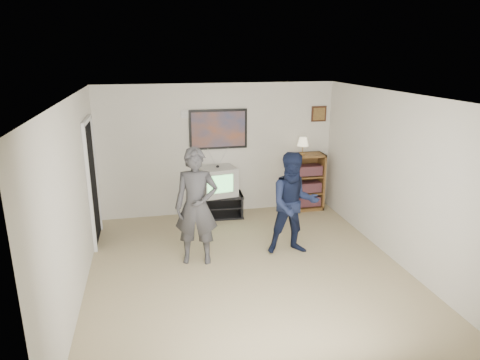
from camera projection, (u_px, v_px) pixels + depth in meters
name	position (u px, v px, depth m)	size (l,w,h in m)	color
room_shell	(243.00, 182.00, 6.14)	(4.51, 5.00, 2.51)	#96805F
media_stand	(219.00, 205.00, 8.19)	(0.92, 0.55, 0.44)	black
crt_television	(218.00, 181.00, 8.05)	(0.64, 0.54, 0.54)	#A9A9A4
bookshelf	(306.00, 182.00, 8.50)	(0.69, 0.39, 1.13)	#56381A
table_lamp	(303.00, 146.00, 8.24)	(0.21, 0.21, 0.34)	#F9ECBD
person_tall	(196.00, 207.00, 6.24)	(0.64, 0.42, 1.75)	#39383B
person_short	(294.00, 204.00, 6.55)	(0.79, 0.61, 1.61)	#131A34
controller_left	(191.00, 175.00, 6.35)	(0.04, 0.13, 0.04)	white
controller_right	(289.00, 187.00, 6.70)	(0.04, 0.13, 0.04)	white
poster	(218.00, 129.00, 8.02)	(1.10, 0.03, 0.75)	black
air_vent	(188.00, 114.00, 7.83)	(0.28, 0.02, 0.14)	white
small_picture	(319.00, 114.00, 8.37)	(0.30, 0.03, 0.30)	#371D11
doorway	(92.00, 183.00, 6.93)	(0.03, 0.85, 2.00)	black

